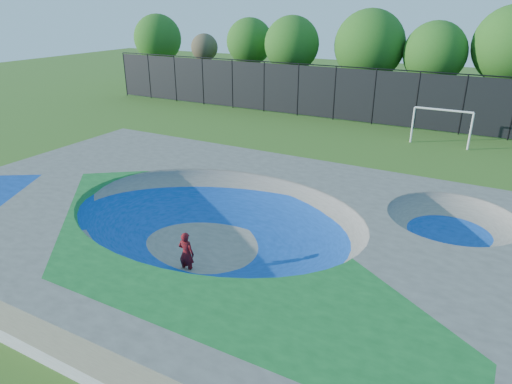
# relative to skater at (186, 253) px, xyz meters

# --- Properties ---
(ground) EXTENTS (120.00, 120.00, 0.00)m
(ground) POSITION_rel_skater_xyz_m (-0.16, 1.95, -0.76)
(ground) COLOR #365F1A
(ground) RESTS_ON ground
(skate_deck) EXTENTS (22.00, 14.00, 1.50)m
(skate_deck) POSITION_rel_skater_xyz_m (-0.16, 1.95, -0.01)
(skate_deck) COLOR gray
(skate_deck) RESTS_ON ground
(skater) EXTENTS (0.58, 0.40, 1.52)m
(skater) POSITION_rel_skater_xyz_m (0.00, 0.00, 0.00)
(skater) COLOR #B90E15
(skater) RESTS_ON ground
(skateboard) EXTENTS (0.79, 0.26, 0.05)m
(skateboard) POSITION_rel_skater_xyz_m (-0.00, 0.00, -0.73)
(skateboard) COLOR black
(skateboard) RESTS_ON ground
(soccer_goal) EXTENTS (3.51, 0.12, 2.32)m
(soccer_goal) POSITION_rel_skater_xyz_m (5.04, 19.45, 0.86)
(soccer_goal) COLOR silver
(soccer_goal) RESTS_ON ground
(fence) EXTENTS (48.09, 0.09, 4.04)m
(fence) POSITION_rel_skater_xyz_m (-0.16, 22.95, 1.34)
(fence) COLOR black
(fence) RESTS_ON ground
(treeline) EXTENTS (52.52, 7.22, 8.32)m
(treeline) POSITION_rel_skater_xyz_m (0.98, 28.01, 4.22)
(treeline) COLOR #432F21
(treeline) RESTS_ON ground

